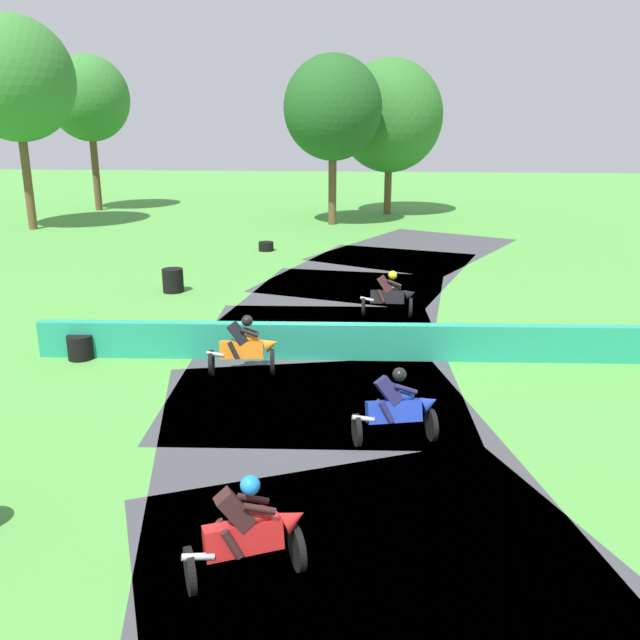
# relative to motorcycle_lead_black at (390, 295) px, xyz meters

# --- Properties ---
(ground_plane) EXTENTS (120.00, 120.00, 0.00)m
(ground_plane) POSITION_rel_motorcycle_lead_black_xyz_m (-1.82, -3.93, -0.64)
(ground_plane) COLOR #4C933D
(track_asphalt) EXTENTS (13.39, 40.62, 0.01)m
(track_asphalt) POSITION_rel_motorcycle_lead_black_xyz_m (-0.03, -3.85, -0.63)
(track_asphalt) COLOR #3D3D42
(track_asphalt) RESTS_ON ground
(safety_barrier) EXTENTS (25.88, 1.52, 0.90)m
(safety_barrier) POSITION_rel_motorcycle_lead_black_xyz_m (4.20, -3.64, -0.19)
(safety_barrier) COLOR #239375
(safety_barrier) RESTS_ON ground
(motorcycle_lead_black) EXTENTS (1.69, 0.86, 1.43)m
(motorcycle_lead_black) POSITION_rel_motorcycle_lead_black_xyz_m (0.00, 0.00, 0.00)
(motorcycle_lead_black) COLOR black
(motorcycle_lead_black) RESTS_ON ground
(motorcycle_chase_orange) EXTENTS (1.68, 0.88, 1.43)m
(motorcycle_chase_orange) POSITION_rel_motorcycle_lead_black_xyz_m (-3.42, -5.08, 0.02)
(motorcycle_chase_orange) COLOR black
(motorcycle_chase_orange) RESTS_ON ground
(motorcycle_trailing_blue) EXTENTS (1.68, 1.07, 1.43)m
(motorcycle_trailing_blue) POSITION_rel_motorcycle_lead_black_xyz_m (-0.01, -8.17, -0.00)
(motorcycle_trailing_blue) COLOR black
(motorcycle_trailing_blue) RESTS_ON ground
(motorcycle_fourth_red) EXTENTS (1.66, 1.24, 1.43)m
(motorcycle_fourth_red) POSITION_rel_motorcycle_lead_black_xyz_m (-2.03, -12.23, 0.02)
(motorcycle_fourth_red) COLOR black
(motorcycle_fourth_red) RESTS_ON ground
(tire_stack_near) EXTENTS (0.66, 0.66, 0.40)m
(tire_stack_near) POSITION_rel_motorcycle_lead_black_xyz_m (-5.30, 9.89, -0.44)
(tire_stack_near) COLOR black
(tire_stack_near) RESTS_ON ground
(tire_stack_mid_a) EXTENTS (0.71, 0.71, 0.80)m
(tire_stack_mid_a) POSITION_rel_motorcycle_lead_black_xyz_m (-7.29, 2.30, -0.24)
(tire_stack_mid_a) COLOR black
(tire_stack_mid_a) RESTS_ON ground
(tire_stack_mid_b) EXTENTS (0.62, 0.62, 0.60)m
(tire_stack_mid_b) POSITION_rel_motorcycle_lead_black_xyz_m (-7.66, -4.41, -0.34)
(tire_stack_mid_b) COLOR black
(tire_stack_mid_b) RESTS_ON ground
(tree_far_left) EXTENTS (5.24, 5.24, 8.95)m
(tree_far_left) POSITION_rel_motorcycle_lead_black_xyz_m (-2.84, 17.90, 5.54)
(tree_far_left) COLOR brown
(tree_far_left) RESTS_ON ground
(tree_far_right) EXTENTS (6.24, 6.24, 9.06)m
(tree_far_right) POSITION_rel_motorcycle_lead_black_xyz_m (0.28, 22.39, 5.14)
(tree_far_right) COLOR brown
(tree_far_right) RESTS_ON ground
(tree_mid_rise) EXTENTS (5.86, 5.86, 10.64)m
(tree_mid_rise) POSITION_rel_motorcycle_lead_black_xyz_m (-18.63, 14.96, 6.90)
(tree_mid_rise) COLOR brown
(tree_mid_rise) RESTS_ON ground
(tree_behind_barrier) EXTENTS (4.90, 4.90, 9.40)m
(tree_behind_barrier) POSITION_rel_motorcycle_lead_black_xyz_m (-18.13, 22.70, 6.16)
(tree_behind_barrier) COLOR brown
(tree_behind_barrier) RESTS_ON ground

